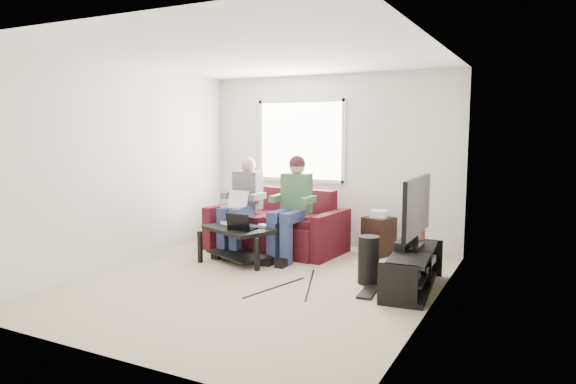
{
  "coord_description": "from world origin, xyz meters",
  "views": [
    {
      "loc": [
        2.99,
        -5.04,
        1.8
      ],
      "look_at": [
        0.11,
        0.6,
        1.01
      ],
      "focal_mm": 32.0,
      "sensor_mm": 36.0,
      "label": 1
    }
  ],
  "objects_px": {
    "sofa": "(278,228)",
    "end_table": "(379,235)",
    "subwoofer": "(369,260)",
    "tv_stand": "(413,272)",
    "coffee_table": "(238,237)",
    "tv": "(417,208)"
  },
  "relations": [
    {
      "from": "sofa",
      "to": "end_table",
      "type": "relative_size",
      "value": 3.11
    },
    {
      "from": "sofa",
      "to": "subwoofer",
      "type": "xyz_separation_m",
      "value": [
        1.73,
        -0.99,
        -0.05
      ]
    },
    {
      "from": "tv_stand",
      "to": "end_table",
      "type": "relative_size",
      "value": 2.14
    },
    {
      "from": "tv_stand",
      "to": "end_table",
      "type": "bearing_deg",
      "value": 120.74
    },
    {
      "from": "sofa",
      "to": "subwoofer",
      "type": "bearing_deg",
      "value": -29.83
    },
    {
      "from": "sofa",
      "to": "end_table",
      "type": "bearing_deg",
      "value": 15.42
    },
    {
      "from": "tv_stand",
      "to": "subwoofer",
      "type": "relative_size",
      "value": 2.46
    },
    {
      "from": "coffee_table",
      "to": "end_table",
      "type": "xyz_separation_m",
      "value": [
        1.56,
        1.26,
        -0.06
      ]
    },
    {
      "from": "coffee_table",
      "to": "tv_stand",
      "type": "xyz_separation_m",
      "value": [
        2.38,
        -0.12,
        -0.15
      ]
    },
    {
      "from": "sofa",
      "to": "subwoofer",
      "type": "relative_size",
      "value": 3.57
    },
    {
      "from": "coffee_table",
      "to": "tv",
      "type": "bearing_deg",
      "value": -0.41
    },
    {
      "from": "tv_stand",
      "to": "tv",
      "type": "bearing_deg",
      "value": 91.47
    },
    {
      "from": "coffee_table",
      "to": "subwoofer",
      "type": "distance_m",
      "value": 1.87
    },
    {
      "from": "subwoofer",
      "to": "sofa",
      "type": "bearing_deg",
      "value": 150.17
    },
    {
      "from": "tv",
      "to": "subwoofer",
      "type": "xyz_separation_m",
      "value": [
        -0.51,
        -0.11,
        -0.63
      ]
    },
    {
      "from": "coffee_table",
      "to": "subwoofer",
      "type": "relative_size",
      "value": 1.97
    },
    {
      "from": "tv_stand",
      "to": "subwoofer",
      "type": "distance_m",
      "value": 0.52
    },
    {
      "from": "end_table",
      "to": "coffee_table",
      "type": "bearing_deg",
      "value": -141.05
    },
    {
      "from": "tv",
      "to": "end_table",
      "type": "bearing_deg",
      "value": 122.59
    },
    {
      "from": "tv_stand",
      "to": "tv",
      "type": "xyz_separation_m",
      "value": [
        -0.0,
        0.1,
        0.71
      ]
    },
    {
      "from": "end_table",
      "to": "tv_stand",
      "type": "bearing_deg",
      "value": -59.26
    },
    {
      "from": "coffee_table",
      "to": "sofa",
      "type": "bearing_deg",
      "value": 81.19
    }
  ]
}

